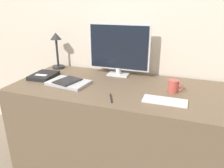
{
  "coord_description": "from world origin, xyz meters",
  "views": [
    {
      "loc": [
        0.46,
        -1.27,
        1.32
      ],
      "look_at": [
        -0.0,
        0.05,
        0.79
      ],
      "focal_mm": 35.0,
      "sensor_mm": 36.0,
      "label": 1
    }
  ],
  "objects_px": {
    "laptop": "(69,83)",
    "coffee_mug": "(174,86)",
    "desk_lamp": "(57,46)",
    "pen": "(111,98)",
    "monitor": "(119,49)",
    "notebook": "(44,76)",
    "ereader": "(68,81)",
    "keyboard": "(165,101)"
  },
  "relations": [
    {
      "from": "monitor",
      "to": "notebook",
      "type": "height_order",
      "value": "monitor"
    },
    {
      "from": "ereader",
      "to": "notebook",
      "type": "xyz_separation_m",
      "value": [
        -0.27,
        0.08,
        -0.01
      ]
    },
    {
      "from": "keyboard",
      "to": "ereader",
      "type": "relative_size",
      "value": 1.27
    },
    {
      "from": "coffee_mug",
      "to": "pen",
      "type": "distance_m",
      "value": 0.45
    },
    {
      "from": "notebook",
      "to": "coffee_mug",
      "type": "bearing_deg",
      "value": 1.79
    },
    {
      "from": "coffee_mug",
      "to": "pen",
      "type": "xyz_separation_m",
      "value": [
        -0.37,
        -0.25,
        -0.04
      ]
    },
    {
      "from": "laptop",
      "to": "coffee_mug",
      "type": "distance_m",
      "value": 0.78
    },
    {
      "from": "desk_lamp",
      "to": "laptop",
      "type": "bearing_deg",
      "value": -48.44
    },
    {
      "from": "notebook",
      "to": "pen",
      "type": "xyz_separation_m",
      "value": [
        0.67,
        -0.22,
        -0.01
      ]
    },
    {
      "from": "coffee_mug",
      "to": "laptop",
      "type": "bearing_deg",
      "value": -172.24
    },
    {
      "from": "keyboard",
      "to": "ereader",
      "type": "distance_m",
      "value": 0.74
    },
    {
      "from": "desk_lamp",
      "to": "pen",
      "type": "distance_m",
      "value": 0.89
    },
    {
      "from": "ereader",
      "to": "pen",
      "type": "distance_m",
      "value": 0.43
    },
    {
      "from": "monitor",
      "to": "notebook",
      "type": "relative_size",
      "value": 2.18
    },
    {
      "from": "desk_lamp",
      "to": "coffee_mug",
      "type": "height_order",
      "value": "desk_lamp"
    },
    {
      "from": "monitor",
      "to": "laptop",
      "type": "bearing_deg",
      "value": -130.64
    },
    {
      "from": "monitor",
      "to": "keyboard",
      "type": "xyz_separation_m",
      "value": [
        0.44,
        -0.42,
        -0.22
      ]
    },
    {
      "from": "monitor",
      "to": "ereader",
      "type": "xyz_separation_m",
      "value": [
        -0.3,
        -0.34,
        -0.2
      ]
    },
    {
      "from": "notebook",
      "to": "coffee_mug",
      "type": "distance_m",
      "value": 1.04
    },
    {
      "from": "ereader",
      "to": "notebook",
      "type": "height_order",
      "value": "same"
    },
    {
      "from": "desk_lamp",
      "to": "coffee_mug",
      "type": "xyz_separation_m",
      "value": [
        1.08,
        -0.25,
        -0.17
      ]
    },
    {
      "from": "keyboard",
      "to": "desk_lamp",
      "type": "height_order",
      "value": "desk_lamp"
    },
    {
      "from": "laptop",
      "to": "desk_lamp",
      "type": "xyz_separation_m",
      "value": [
        -0.31,
        0.35,
        0.2
      ]
    },
    {
      "from": "ereader",
      "to": "desk_lamp",
      "type": "bearing_deg",
      "value": 130.76
    },
    {
      "from": "pen",
      "to": "desk_lamp",
      "type": "bearing_deg",
      "value": 144.96
    },
    {
      "from": "laptop",
      "to": "pen",
      "type": "xyz_separation_m",
      "value": [
        0.4,
        -0.15,
        -0.01
      ]
    },
    {
      "from": "notebook",
      "to": "pen",
      "type": "bearing_deg",
      "value": -17.93
    },
    {
      "from": "laptop",
      "to": "keyboard",
      "type": "bearing_deg",
      "value": -6.1
    },
    {
      "from": "laptop",
      "to": "coffee_mug",
      "type": "relative_size",
      "value": 3.09
    },
    {
      "from": "monitor",
      "to": "ereader",
      "type": "relative_size",
      "value": 2.41
    },
    {
      "from": "keyboard",
      "to": "ereader",
      "type": "bearing_deg",
      "value": 174.27
    },
    {
      "from": "monitor",
      "to": "laptop",
      "type": "distance_m",
      "value": 0.5
    },
    {
      "from": "keyboard",
      "to": "laptop",
      "type": "relative_size",
      "value": 0.85
    },
    {
      "from": "coffee_mug",
      "to": "monitor",
      "type": "bearing_deg",
      "value": 153.78
    },
    {
      "from": "laptop",
      "to": "coffee_mug",
      "type": "xyz_separation_m",
      "value": [
        0.77,
        0.1,
        0.03
      ]
    },
    {
      "from": "ereader",
      "to": "coffee_mug",
      "type": "relative_size",
      "value": 2.06
    },
    {
      "from": "pen",
      "to": "keyboard",
      "type": "bearing_deg",
      "value": 11.35
    },
    {
      "from": "laptop",
      "to": "ereader",
      "type": "distance_m",
      "value": 0.02
    },
    {
      "from": "monitor",
      "to": "pen",
      "type": "xyz_separation_m",
      "value": [
        0.11,
        -0.48,
        -0.22
      ]
    },
    {
      "from": "laptop",
      "to": "notebook",
      "type": "bearing_deg",
      "value": 165.36
    },
    {
      "from": "notebook",
      "to": "pen",
      "type": "distance_m",
      "value": 0.71
    },
    {
      "from": "monitor",
      "to": "coffee_mug",
      "type": "distance_m",
      "value": 0.56
    }
  ]
}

